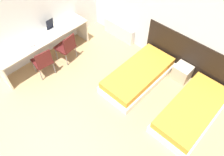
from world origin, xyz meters
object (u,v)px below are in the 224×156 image
laptop (53,29)px  nightstand (182,73)px  chair_near_notebook (43,61)px  bed_near_window (138,75)px  bed_near_door (192,111)px  chair_near_laptop (66,46)px

laptop → nightstand: bearing=23.2°
laptop → chair_near_notebook: bearing=-61.6°
bed_near_window → laptop: bearing=-162.2°
bed_near_window → bed_near_door: bearing=0.0°
chair_near_notebook → laptop: 0.93m
chair_near_notebook → laptop: (-0.46, 0.73, 0.35)m
bed_near_door → chair_near_laptop: chair_near_laptop is taller
nightstand → chair_near_laptop: chair_near_laptop is taller
laptop → chair_near_laptop: bearing=-1.0°
bed_near_door → laptop: 4.00m
nightstand → chair_near_laptop: 3.09m
chair_near_notebook → laptop: size_ratio=2.62×
chair_near_laptop → nightstand: bearing=22.2°
bed_near_door → chair_near_notebook: 3.74m
bed_near_window → chair_near_notebook: bearing=-141.8°
bed_near_window → nightstand: (0.76, 0.82, 0.03)m
bed_near_door → chair_near_notebook: (-3.42, -1.49, 0.30)m
chair_near_notebook → bed_near_window: bearing=45.8°
chair_near_laptop → chair_near_notebook: (0.00, -0.75, 0.00)m
chair_near_laptop → laptop: 0.58m
bed_near_door → nightstand: size_ratio=4.70×
bed_near_door → laptop: laptop is taller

